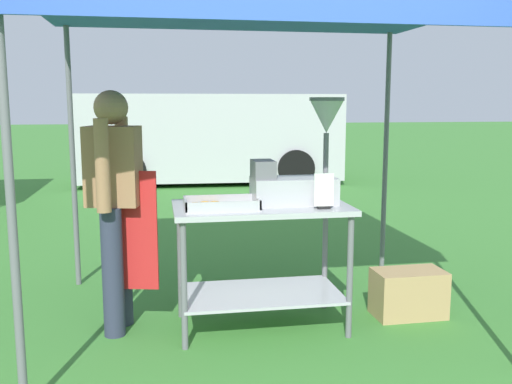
{
  "coord_description": "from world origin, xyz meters",
  "views": [
    {
      "loc": [
        -0.58,
        -2.41,
        1.53
      ],
      "look_at": [
        0.09,
        1.48,
        0.91
      ],
      "focal_mm": 40.03,
      "sensor_mm": 36.0,
      "label": 1
    }
  ],
  "objects_px": {
    "donut_cart": "(261,239)",
    "supply_crate": "(408,293)",
    "donut_tray": "(220,206)",
    "donut_fryer": "(300,169)",
    "menu_sign": "(324,194)",
    "van_silver": "(209,137)",
    "vendor": "(115,199)",
    "stall_canopy": "(259,13)"
  },
  "relations": [
    {
      "from": "donut_cart",
      "to": "van_silver",
      "type": "xyz_separation_m",
      "value": [
        0.33,
        7.47,
        0.26
      ]
    },
    {
      "from": "donut_cart",
      "to": "donut_fryer",
      "type": "bearing_deg",
      "value": -0.12
    },
    {
      "from": "supply_crate",
      "to": "vendor",
      "type": "bearing_deg",
      "value": 177.11
    },
    {
      "from": "stall_canopy",
      "to": "donut_fryer",
      "type": "distance_m",
      "value": 1.05
    },
    {
      "from": "stall_canopy",
      "to": "vendor",
      "type": "height_order",
      "value": "stall_canopy"
    },
    {
      "from": "donut_tray",
      "to": "supply_crate",
      "type": "relative_size",
      "value": 0.94
    },
    {
      "from": "menu_sign",
      "to": "van_silver",
      "type": "height_order",
      "value": "van_silver"
    },
    {
      "from": "stall_canopy",
      "to": "menu_sign",
      "type": "relative_size",
      "value": 12.79
    },
    {
      "from": "donut_cart",
      "to": "donut_tray",
      "type": "height_order",
      "value": "donut_tray"
    },
    {
      "from": "donut_cart",
      "to": "vendor",
      "type": "relative_size",
      "value": 0.73
    },
    {
      "from": "stall_canopy",
      "to": "donut_tray",
      "type": "xyz_separation_m",
      "value": [
        -0.29,
        -0.19,
        -1.23
      ]
    },
    {
      "from": "donut_fryer",
      "to": "vendor",
      "type": "bearing_deg",
      "value": 174.49
    },
    {
      "from": "menu_sign",
      "to": "vendor",
      "type": "bearing_deg",
      "value": 166.55
    },
    {
      "from": "supply_crate",
      "to": "donut_cart",
      "type": "bearing_deg",
      "value": -179.26
    },
    {
      "from": "supply_crate",
      "to": "van_silver",
      "type": "relative_size",
      "value": 0.1
    },
    {
      "from": "stall_canopy",
      "to": "supply_crate",
      "type": "height_order",
      "value": "stall_canopy"
    },
    {
      "from": "donut_tray",
      "to": "donut_fryer",
      "type": "relative_size",
      "value": 0.67
    },
    {
      "from": "vendor",
      "to": "supply_crate",
      "type": "relative_size",
      "value": 3.18
    },
    {
      "from": "donut_tray",
      "to": "donut_cart",
      "type": "bearing_deg",
      "value": 18.55
    },
    {
      "from": "donut_tray",
      "to": "donut_fryer",
      "type": "bearing_deg",
      "value": 9.84
    },
    {
      "from": "donut_fryer",
      "to": "vendor",
      "type": "distance_m",
      "value": 1.24
    },
    {
      "from": "stall_canopy",
      "to": "donut_cart",
      "type": "distance_m",
      "value": 1.49
    },
    {
      "from": "donut_cart",
      "to": "supply_crate",
      "type": "height_order",
      "value": "donut_cart"
    },
    {
      "from": "donut_cart",
      "to": "donut_fryer",
      "type": "distance_m",
      "value": 0.54
    },
    {
      "from": "donut_tray",
      "to": "supply_crate",
      "type": "distance_m",
      "value": 1.55
    },
    {
      "from": "donut_tray",
      "to": "donut_fryer",
      "type": "distance_m",
      "value": 0.6
    },
    {
      "from": "menu_sign",
      "to": "supply_crate",
      "type": "distance_m",
      "value": 1.08
    },
    {
      "from": "donut_tray",
      "to": "donut_fryer",
      "type": "xyz_separation_m",
      "value": [
        0.55,
        0.1,
        0.22
      ]
    },
    {
      "from": "menu_sign",
      "to": "stall_canopy",
      "type": "bearing_deg",
      "value": 141.33
    },
    {
      "from": "donut_cart",
      "to": "van_silver",
      "type": "relative_size",
      "value": 0.23
    },
    {
      "from": "donut_fryer",
      "to": "supply_crate",
      "type": "bearing_deg",
      "value": 1.01
    },
    {
      "from": "donut_tray",
      "to": "menu_sign",
      "type": "distance_m",
      "value": 0.67
    },
    {
      "from": "stall_canopy",
      "to": "supply_crate",
      "type": "relative_size",
      "value": 5.79
    },
    {
      "from": "donut_tray",
      "to": "van_silver",
      "type": "xyz_separation_m",
      "value": [
        0.62,
        7.57,
        0.0
      ]
    },
    {
      "from": "stall_canopy",
      "to": "donut_cart",
      "type": "relative_size",
      "value": 2.5
    },
    {
      "from": "donut_cart",
      "to": "supply_crate",
      "type": "distance_m",
      "value": 1.17
    },
    {
      "from": "donut_fryer",
      "to": "menu_sign",
      "type": "bearing_deg",
      "value": -61.57
    },
    {
      "from": "donut_cart",
      "to": "van_silver",
      "type": "bearing_deg",
      "value": 87.45
    },
    {
      "from": "vendor",
      "to": "supply_crate",
      "type": "xyz_separation_m",
      "value": [
        2.04,
        -0.1,
        -0.73
      ]
    },
    {
      "from": "stall_canopy",
      "to": "donut_tray",
      "type": "distance_m",
      "value": 1.28
    },
    {
      "from": "donut_tray",
      "to": "vendor",
      "type": "xyz_separation_m",
      "value": [
        -0.67,
        0.21,
        0.03
      ]
    },
    {
      "from": "donut_tray",
      "to": "menu_sign",
      "type": "relative_size",
      "value": 2.07
    }
  ]
}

